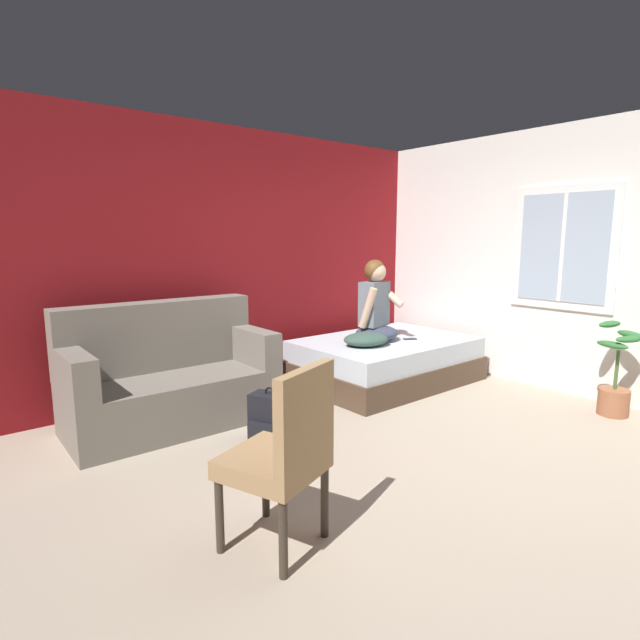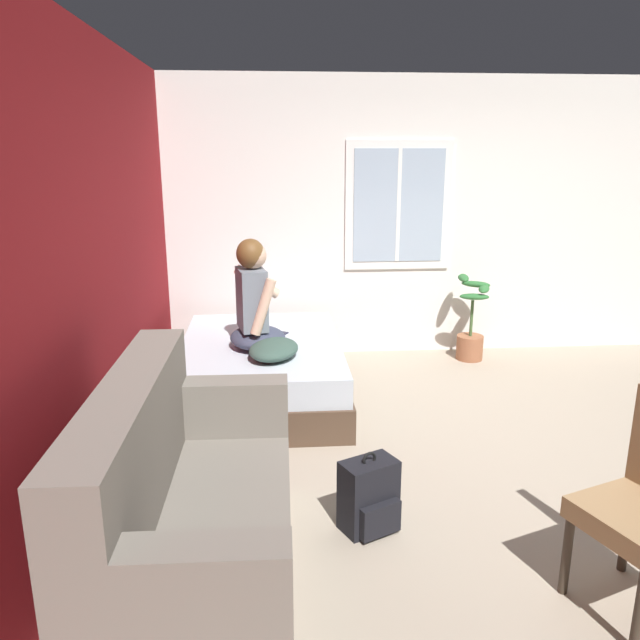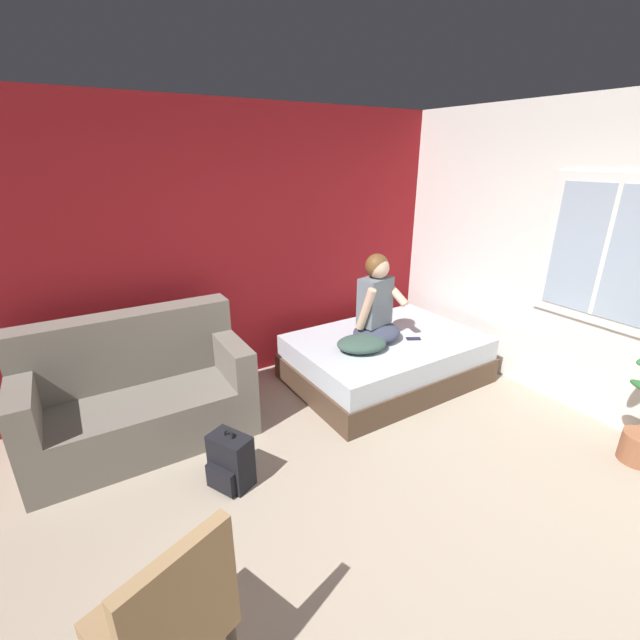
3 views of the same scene
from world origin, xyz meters
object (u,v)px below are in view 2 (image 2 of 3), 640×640
bed (261,370)px  couch (186,514)px  potted_plant (471,330)px  backpack (370,497)px  throw_pillow (274,349)px  cell_phone (281,334)px  person_seated (255,304)px

bed → couch: size_ratio=1.12×
couch → bed: bearing=-7.6°
bed → potted_plant: bearing=-68.2°
backpack → throw_pillow: throw_pillow is taller
couch → cell_phone: bearing=-10.8°
couch → backpack: 1.03m
backpack → potted_plant: bearing=-27.5°
couch → cell_phone: 2.61m
backpack → throw_pillow: 1.66m
bed → throw_pillow: (-0.41, -0.11, 0.31)m
bed → cell_phone: size_ratio=13.30×
person_seated → bed: bearing=-15.8°
bed → person_seated: 0.61m
cell_phone → potted_plant: size_ratio=0.17×
cell_phone → potted_plant: potted_plant is taller
couch → throw_pillow: 2.00m
bed → couch: (-2.36, 0.31, 0.16)m
person_seated → throw_pillow: (-0.28, -0.14, -0.29)m
bed → throw_pillow: bearing=-165.4°
person_seated → throw_pillow: size_ratio=1.82×
person_seated → potted_plant: (0.95, -2.08, -0.53)m
cell_phone → potted_plant: (0.62, -1.87, -0.18)m
throw_pillow → cell_phone: throw_pillow is taller
person_seated → backpack: 2.03m
bed → throw_pillow: size_ratio=3.99×
couch → person_seated: 2.29m
couch → backpack: size_ratio=3.74×
throw_pillow → potted_plant: (1.23, -1.94, -0.25)m
potted_plant → couch: bearing=143.4°
person_seated → throw_pillow: 0.43m
throw_pillow → potted_plant: size_ratio=0.56×
backpack → cell_phone: size_ratio=3.18×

